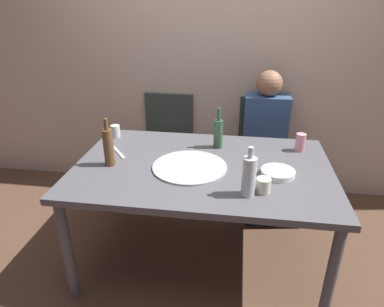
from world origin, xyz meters
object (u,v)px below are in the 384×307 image
(tumbler_far, at_px, (263,185))
(wine_bottle, at_px, (109,147))
(water_bottle, at_px, (218,133))
(guest_in_sweater, at_px, (265,137))
(dining_table, at_px, (203,174))
(chair_left, at_px, (167,139))
(table_knife, at_px, (118,152))
(beer_bottle, at_px, (249,176))
(tumbler_near, at_px, (116,131))
(soda_can, at_px, (300,142))
(pizza_tray, at_px, (190,167))
(plate_stack, at_px, (278,173))
(chair_right, at_px, (263,144))

(tumbler_far, bearing_deg, wine_bottle, 168.20)
(water_bottle, height_order, guest_in_sweater, guest_in_sweater)
(dining_table, xyz_separation_m, chair_left, (-0.43, 0.92, -0.15))
(water_bottle, relative_size, table_knife, 1.30)
(beer_bottle, bearing_deg, tumbler_near, 144.92)
(water_bottle, relative_size, guest_in_sweater, 0.24)
(beer_bottle, bearing_deg, soda_can, 60.55)
(table_knife, bearing_deg, tumbler_near, 164.43)
(pizza_tray, relative_size, tumbler_far, 5.58)
(wine_bottle, height_order, tumbler_near, wine_bottle)
(pizza_tray, xyz_separation_m, table_knife, (-0.51, 0.15, -0.00))
(chair_left, bearing_deg, water_bottle, 128.74)
(wine_bottle, bearing_deg, beer_bottle, -15.43)
(tumbler_near, height_order, chair_left, chair_left)
(table_knife, distance_m, guest_in_sweater, 1.22)
(tumbler_far, relative_size, guest_in_sweater, 0.07)
(pizza_tray, height_order, soda_can, soda_can)
(wine_bottle, relative_size, chair_left, 0.34)
(wine_bottle, relative_size, tumbler_far, 3.70)
(wine_bottle, bearing_deg, chair_left, 81.97)
(plate_stack, bearing_deg, soda_can, 65.23)
(tumbler_far, distance_m, chair_left, 1.46)
(pizza_tray, distance_m, soda_can, 0.79)
(wine_bottle, height_order, guest_in_sweater, guest_in_sweater)
(table_knife, xyz_separation_m, chair_right, (1.02, 0.82, -0.23))
(dining_table, relative_size, chair_right, 1.77)
(dining_table, relative_size, soda_can, 13.06)
(water_bottle, relative_size, chair_left, 0.32)
(chair_right, bearing_deg, water_bottle, 60.36)
(table_knife, bearing_deg, wine_bottle, -34.37)
(plate_stack, bearing_deg, beer_bottle, -125.98)
(tumbler_near, bearing_deg, chair_left, 64.03)
(wine_bottle, bearing_deg, table_knife, 94.03)
(wine_bottle, distance_m, table_knife, 0.22)
(soda_can, bearing_deg, dining_table, -153.75)
(pizza_tray, xyz_separation_m, chair_right, (0.51, 0.97, -0.23))
(dining_table, height_order, tumbler_far, tumbler_far)
(plate_stack, bearing_deg, tumbler_far, -114.86)
(tumbler_far, distance_m, guest_in_sweater, 1.05)
(plate_stack, relative_size, table_knife, 0.90)
(soda_can, relative_size, chair_right, 0.14)
(dining_table, bearing_deg, tumbler_near, 152.18)
(wine_bottle, distance_m, chair_right, 1.46)
(chair_right, bearing_deg, beer_bottle, 82.86)
(water_bottle, bearing_deg, dining_table, -104.09)
(chair_left, bearing_deg, guest_in_sweater, 170.05)
(dining_table, relative_size, plate_stack, 8.03)
(dining_table, xyz_separation_m, plate_stack, (0.45, -0.07, 0.09))
(plate_stack, bearing_deg, wine_bottle, -179.45)
(wine_bottle, height_order, tumbler_far, wine_bottle)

